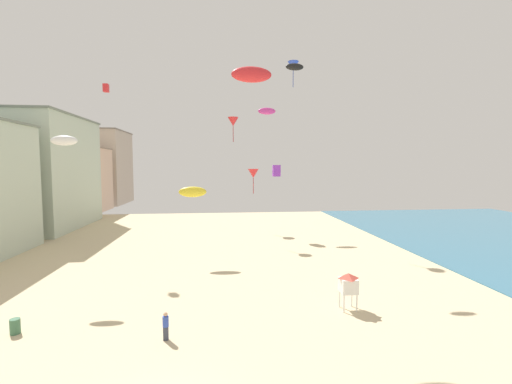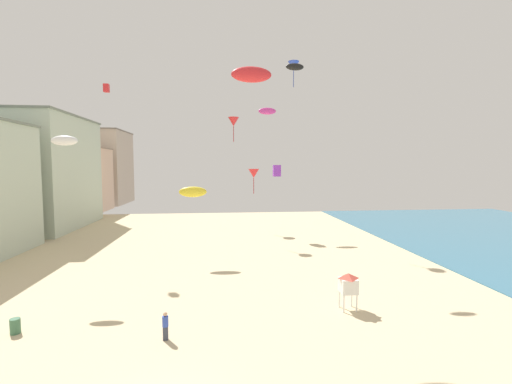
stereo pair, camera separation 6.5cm
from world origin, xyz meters
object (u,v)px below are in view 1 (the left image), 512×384
Objects in this scene: kite_flyer at (166,324)px; kite_magenta_parafoil at (267,111)px; kite_red_delta_2 at (233,122)px; lifeguard_stand at (348,283)px; kite_white_parafoil at (64,141)px; kite_yellow_parafoil at (193,192)px; kite_purple_box at (276,171)px; kite_red_box at (106,88)px; beach_trash_bin at (15,326)px; kite_red_delta at (253,173)px; kite_red_parafoil at (251,75)px; kite_black_parafoil at (295,67)px; kite_blue_delta at (293,66)px.

kite_flyer is 38.08m from kite_magenta_parafoil.
lifeguard_stand is at bearing -74.58° from kite_red_delta_2.
kite_white_parafoil reaches higher than kite_yellow_parafoil.
kite_red_delta_2 reaches higher than lifeguard_stand.
kite_red_box is at bearing -154.99° from kite_purple_box.
kite_purple_box reaches higher than kite_yellow_parafoil.
kite_red_delta_2 reaches higher than kite_flyer.
kite_magenta_parafoil is at bearing 58.23° from beach_trash_bin.
kite_magenta_parafoil is (19.07, 30.79, 17.64)m from beach_trash_bin.
beach_trash_bin is 0.27× the size of kite_red_delta_2.
beach_trash_bin is at bearing -127.09° from kite_purple_box.
kite_yellow_parafoil is at bearing -122.11° from kite_magenta_parafoil.
kite_red_parafoil is at bearing -95.63° from kite_red_delta.
kite_black_parafoil is at bearing -13.40° from kite_yellow_parafoil.
kite_blue_delta is (12.51, 9.49, 15.78)m from kite_yellow_parafoil.
kite_flyer is 9.14m from beach_trash_bin.
kite_blue_delta is at bearing 48.51° from beach_trash_bin.
lifeguard_stand is 21.02m from kite_black_parafoil.
kite_purple_box is 0.89× the size of kite_black_parafoil.
kite_black_parafoil is 11.15m from kite_red_parafoil.
kite_red_delta_2 is at bearing 91.11° from kite_red_parafoil.
beach_trash_bin is 0.57× the size of kite_purple_box.
kite_red_delta is 16.28m from kite_blue_delta.
kite_red_delta is 28.80m from kite_red_parafoil.
kite_yellow_parafoil is 1.81× the size of kite_purple_box.
kite_white_parafoil is at bearing -139.18° from kite_purple_box.
kite_flyer is 25.66m from kite_black_parafoil.
kite_red_box is at bearing -160.81° from kite_blue_delta.
kite_yellow_parafoil is at bearing 126.42° from lifeguard_stand.
kite_blue_delta reaches higher than kite_red_delta_2.
kite_white_parafoil is (-9.49, 10.32, 11.03)m from kite_flyer.
kite_red_delta is (-3.77, 29.61, 6.93)m from lifeguard_stand.
kite_red_parafoil is at bearing -99.80° from kite_magenta_parafoil.
kite_red_box reaches higher than kite_red_delta.
kite_red_box reaches higher than lifeguard_stand.
lifeguard_stand is at bearing -16.51° from kite_red_parafoil.
kite_red_delta_2 is at bearing -125.75° from kite_red_delta.
kite_blue_delta is 12.63m from kite_black_parafoil.
kite_black_parafoil is at bearing -89.07° from kite_magenta_parafoil.
kite_red_box is (0.77, 8.44, 6.08)m from kite_white_parafoil.
kite_magenta_parafoil is 1.25× the size of kite_white_parafoil.
beach_trash_bin is 36.31m from kite_red_delta.
kite_red_delta is at bearing 39.55° from kite_red_box.
kite_red_delta_2 is 15.36m from kite_black_parafoil.
kite_red_box is at bearing 84.80° from kite_white_parafoil.
kite_magenta_parafoil is at bearing 36.04° from kite_red_box.
kite_yellow_parafoil is at bearing -116.24° from kite_red_delta.
lifeguard_stand is 0.76× the size of kite_red_delta_2.
kite_red_parafoil reaches higher than kite_yellow_parafoil.
kite_black_parafoil is at bearing 33.18° from beach_trash_bin.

